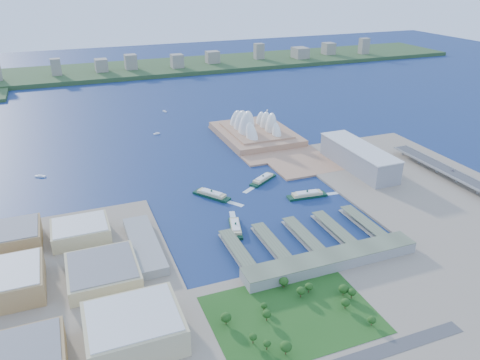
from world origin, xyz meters
name	(u,v)px	position (x,y,z in m)	size (l,w,h in m)	color
ground	(266,213)	(0.00, 0.00, 0.00)	(3000.00, 3000.00, 0.00)	#10234C
west_land	(70,309)	(-250.00, -105.00, 1.50)	(220.00, 390.00, 3.00)	gray
south_land	(360,313)	(0.00, -210.00, 1.50)	(720.00, 180.00, 3.00)	gray
east_land	(439,198)	(240.00, -50.00, 1.50)	(240.00, 500.00, 3.00)	gray
peninsula	(261,140)	(107.50, 260.00, 1.50)	(135.00, 220.00, 3.00)	#AA7C5D
far_shore	(135,69)	(0.00, 980.00, 6.00)	(2200.00, 260.00, 12.00)	#2D4926
opera_house	(256,121)	(105.00, 280.00, 32.00)	(134.00, 180.00, 58.00)	white
toaster_building	(358,158)	(195.00, 80.00, 20.50)	(45.00, 155.00, 35.00)	gray
expressway	(478,189)	(300.00, -60.00, 8.93)	(26.00, 340.00, 11.85)	gray
west_buildings	(66,275)	(-250.00, -70.00, 16.50)	(200.00, 280.00, 27.00)	#9E7D4F
ferry_wharves	(303,236)	(14.00, -75.00, 4.65)	(184.00, 90.00, 9.30)	#58614A
terminal_building	(331,260)	(15.00, -135.00, 9.00)	(200.00, 28.00, 12.00)	gray
park	(292,307)	(-60.00, -190.00, 11.00)	(150.00, 110.00, 16.00)	#194714
far_skyline	(135,59)	(0.00, 960.00, 39.50)	(1900.00, 140.00, 55.00)	gray
ferry_a	(212,193)	(-51.36, 72.44, 5.34)	(14.38, 56.48, 10.68)	#0C311F
ferry_b	(263,178)	(37.30, 94.10, 5.04)	(13.57, 53.33, 10.08)	#0C311F
ferry_c	(236,226)	(-52.03, -23.66, 4.83)	(12.99, 51.04, 9.65)	#0C311F
ferry_d	(307,194)	(72.96, 22.72, 5.36)	(14.44, 56.73, 10.73)	#0C311F
boat_a	(40,176)	(-275.37, 233.44, 1.55)	(4.02, 16.08, 3.10)	white
boat_b	(157,133)	(-65.67, 367.18, 1.54)	(3.99, 11.41, 3.08)	white
boat_c	(267,110)	(199.64, 435.65, 1.18)	(3.05, 10.46, 2.35)	white
boat_e	(165,111)	(-16.38, 510.87, 1.53)	(3.97, 12.49, 3.07)	white
car_c	(453,171)	(304.00, -5.95, 15.50)	(1.82, 4.48, 1.30)	slate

